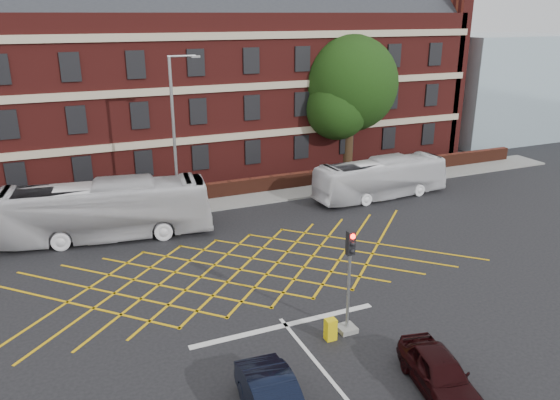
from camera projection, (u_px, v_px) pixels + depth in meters
name	position (u px, v px, depth m)	size (l,w,h in m)	color
ground	(255.00, 288.00, 25.10)	(120.00, 120.00, 0.00)	black
victorian_building	(153.00, 70.00, 41.73)	(51.00, 12.17, 20.40)	#551815
boundary_wall	(184.00, 195.00, 36.20)	(56.00, 0.50, 1.10)	#471D12
far_pavement	(189.00, 206.00, 35.49)	(60.00, 3.00, 0.12)	slate
glass_block	(496.00, 87.00, 54.52)	(14.00, 10.00, 10.00)	#99B2BF
box_junction_hatching	(240.00, 270.00, 26.83)	(11.50, 0.12, 0.02)	#CC990C
stop_line	(286.00, 325.00, 22.06)	(8.00, 0.30, 0.02)	silver
bus_left	(104.00, 210.00, 30.15)	(2.74, 11.71, 3.26)	silver
bus_right	(381.00, 178.00, 36.98)	(2.26, 9.68, 2.70)	silver
car_maroon	(439.00, 373.00, 18.06)	(1.60, 3.98, 1.36)	black
deciduous_tree	(349.00, 90.00, 42.37)	(7.66, 7.46, 10.53)	black
traffic_light_near	(348.00, 291.00, 21.10)	(0.70, 0.70, 4.27)	slate
street_lamp	(177.00, 166.00, 32.18)	(2.25, 1.00, 9.76)	slate
utility_cabinet	(330.00, 329.00, 20.99)	(0.42, 0.36, 0.87)	#DABB0C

